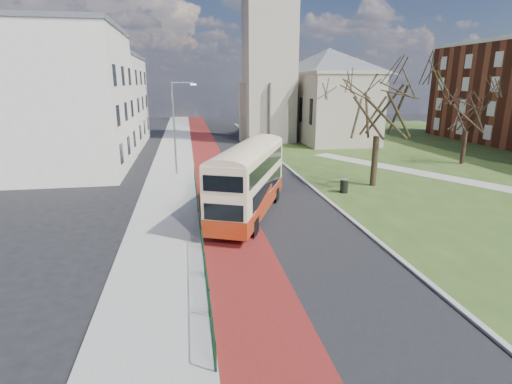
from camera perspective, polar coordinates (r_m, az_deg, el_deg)
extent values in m
plane|color=black|center=(19.66, 1.17, -8.77)|extent=(160.00, 160.00, 0.00)
cube|color=black|center=(38.77, -2.30, 3.42)|extent=(9.00, 120.00, 0.01)
cube|color=#591414|center=(38.51, -6.29, 3.26)|extent=(3.40, 120.00, 0.01)
cube|color=gray|center=(38.47, -11.96, 3.08)|extent=(4.00, 120.00, 0.12)
cube|color=#999993|center=(38.44, -8.98, 3.23)|extent=(0.25, 120.00, 0.13)
cube|color=#999993|center=(41.51, 3.65, 4.29)|extent=(0.25, 80.00, 0.13)
cube|color=#30491A|center=(50.01, 26.49, 4.55)|extent=(40.00, 80.00, 0.04)
cube|color=#9E998C|center=(37.10, 29.71, 0.90)|extent=(18.84, 32.82, 0.03)
cylinder|color=#0B3419|center=(22.69, -8.10, -2.59)|extent=(0.04, 24.00, 0.04)
cylinder|color=#0B3419|center=(23.00, -8.01, -4.84)|extent=(0.04, 24.00, 0.04)
cube|color=#9F9581|center=(56.90, 1.88, 19.38)|extent=(6.50, 6.50, 24.00)
cube|color=#9F9581|center=(59.18, 10.07, 11.74)|extent=(9.00, 18.00, 9.00)
pyramid|color=#565960|center=(59.25, 10.46, 19.57)|extent=(9.00, 18.00, 3.60)
cube|color=beige|center=(41.01, -25.29, 11.46)|extent=(10.00, 14.00, 12.50)
cube|color=#565960|center=(41.24, -26.38, 20.46)|extent=(10.30, 14.30, 0.50)
cube|color=beige|center=(56.64, -21.05, 11.83)|extent=(10.00, 16.00, 11.00)
cube|color=#565960|center=(56.67, -21.63, 17.62)|extent=(10.30, 16.30, 0.50)
cylinder|color=gray|center=(35.83, -11.61, 8.80)|extent=(0.16, 0.16, 8.00)
cylinder|color=gray|center=(35.60, -10.46, 15.12)|extent=(1.80, 0.10, 0.10)
cube|color=silver|center=(35.60, -8.95, 14.94)|extent=(0.50, 0.18, 0.12)
cube|color=#A52B0F|center=(24.61, -1.01, -1.36)|extent=(6.20, 10.40, 0.93)
cube|color=beige|center=(24.15, -1.03, 2.79)|extent=(6.16, 10.34, 2.71)
cube|color=black|center=(24.91, -3.49, 1.17)|extent=(3.34, 7.79, 0.89)
cube|color=black|center=(24.36, 1.81, 0.86)|extent=(3.34, 7.79, 0.89)
cube|color=black|center=(24.34, -3.73, 4.21)|extent=(3.66, 8.55, 0.84)
cube|color=black|center=(23.78, 1.71, 3.97)|extent=(3.66, 8.55, 0.84)
cube|color=black|center=(29.20, 1.41, 3.31)|extent=(1.96, 0.89, 0.98)
cube|color=black|center=(28.93, 1.43, 6.03)|extent=(1.96, 0.89, 0.84)
cube|color=orange|center=(28.85, 1.43, 7.07)|extent=(1.58, 0.74, 0.28)
cylinder|color=black|center=(28.25, -1.40, -0.13)|extent=(0.64, 1.00, 0.97)
cylinder|color=black|center=(27.81, 2.88, -0.40)|extent=(0.64, 1.00, 0.97)
cylinder|color=black|center=(22.23, -5.63, -4.56)|extent=(0.64, 1.00, 0.97)
cylinder|color=black|center=(21.67, -0.23, -5.02)|extent=(0.64, 1.00, 0.97)
cylinder|color=#322919|center=(33.04, 16.58, 4.25)|extent=(0.51, 0.51, 3.96)
cylinder|color=#2E1F17|center=(45.65, 27.54, 5.65)|extent=(0.43, 0.43, 3.29)
cylinder|color=black|center=(30.59, 12.47, 0.81)|extent=(0.79, 0.79, 0.99)
cylinder|color=gray|center=(30.47, 12.53, 1.77)|extent=(0.84, 0.84, 0.07)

